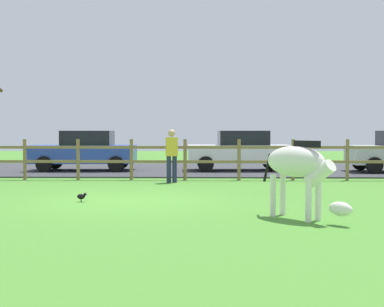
% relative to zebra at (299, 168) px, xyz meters
% --- Properties ---
extents(ground_plane, '(60.00, 60.00, 0.00)m').
position_rel_zebra_xyz_m(ground_plane, '(-3.52, 2.36, -0.93)').
color(ground_plane, '#47842D').
extents(parking_asphalt, '(28.00, 7.40, 0.05)m').
position_rel_zebra_xyz_m(parking_asphalt, '(-3.52, 11.66, -0.90)').
color(parking_asphalt, '#38383D').
rests_on(parking_asphalt, ground_plane).
extents(paddock_fence, '(21.07, 0.11, 1.33)m').
position_rel_zebra_xyz_m(paddock_fence, '(-4.04, 7.36, -0.17)').
color(paddock_fence, olive).
rests_on(paddock_fence, ground_plane).
extents(zebra, '(1.44, 1.56, 1.41)m').
position_rel_zebra_xyz_m(zebra, '(0.00, 0.00, 0.00)').
color(zebra, white).
rests_on(zebra, ground_plane).
extents(crow_on_grass, '(0.22, 0.10, 0.20)m').
position_rel_zebra_xyz_m(crow_on_grass, '(-4.43, 2.14, -0.80)').
color(crow_on_grass, black).
rests_on(crow_on_grass, ground_plane).
extents(parked_car_blue, '(4.06, 2.01, 1.56)m').
position_rel_zebra_xyz_m(parked_car_blue, '(-6.34, 10.78, -0.08)').
color(parked_car_blue, '#2D4CAD').
rests_on(parked_car_blue, parking_asphalt).
extents(parked_car_white, '(4.06, 2.01, 1.56)m').
position_rel_zebra_xyz_m(parked_car_white, '(-0.25, 10.91, -0.08)').
color(parked_car_white, white).
rests_on(parked_car_white, parking_asphalt).
extents(visitor_near_fence, '(0.39, 0.27, 1.64)m').
position_rel_zebra_xyz_m(visitor_near_fence, '(-2.67, 6.51, -0.02)').
color(visitor_near_fence, '#232847').
rests_on(visitor_near_fence, ground_plane).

